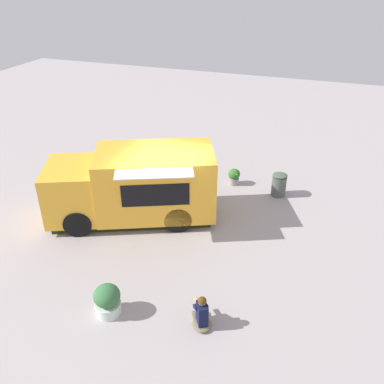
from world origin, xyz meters
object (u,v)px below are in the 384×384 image
planter_flowering_near (234,176)px  trash_bin (279,184)px  food_truck (135,187)px  planter_flowering_far (107,300)px  person_customer (202,314)px

planter_flowering_near → trash_bin: trash_bin is taller
food_truck → trash_bin: 5.11m
planter_flowering_far → trash_bin: 7.55m
person_customer → trash_bin: bearing=-6.0°
person_customer → planter_flowering_near: person_customer is taller
planter_flowering_far → person_customer: bearing=-80.1°
person_customer → planter_flowering_far: (-0.38, 2.18, 0.08)m
planter_flowering_near → planter_flowering_far: planter_flowering_far is taller
planter_flowering_near → trash_bin: bearing=-99.2°
planter_flowering_far → trash_bin: size_ratio=0.96×
food_truck → planter_flowering_near: 4.10m
planter_flowering_near → food_truck: bearing=142.8°
planter_flowering_near → person_customer: bearing=-171.7°
person_customer → planter_flowering_far: bearing=99.9°
person_customer → trash_bin: size_ratio=1.04×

